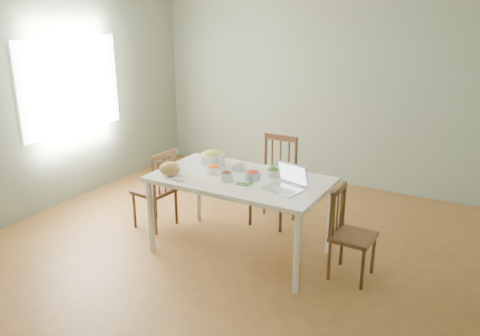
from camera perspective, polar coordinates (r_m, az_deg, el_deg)
The scene contains 19 objects.
floor at distance 5.26m, azimuth -1.51°, elevation -9.15°, with size 5.00×5.00×0.00m, color brown.
wall_back at distance 7.01m, azimuth 9.10°, elevation 9.27°, with size 5.00×0.00×2.70m, color slate.
wall_left at distance 6.43m, azimuth -21.27°, elevation 7.44°, with size 0.00×5.00×2.70m, color slate.
window_left at distance 6.58m, azimuth -19.30°, elevation 9.22°, with size 0.04×1.60×1.20m, color white.
dining_table at distance 4.97m, azimuth 0.00°, elevation -5.62°, with size 1.76×0.99×0.82m, color white, non-canonical shape.
chair_far at distance 5.61m, azimuth 3.89°, elevation -1.64°, with size 0.46×0.43×1.03m, color #482A18, non-canonical shape.
chair_left at distance 5.63m, azimuth -10.13°, elevation -2.42°, with size 0.41×0.39×0.93m, color #482A18, non-canonical shape.
chair_right at distance 4.62m, azimuth 13.29°, elevation -7.68°, with size 0.39×0.37×0.88m, color #482A18, non-canonical shape.
bread_boule at distance 4.92m, azimuth -8.31°, elevation -0.07°, with size 0.21×0.21×0.14m, color tan.
butter_stick at distance 4.74m, azimuth -7.37°, elevation -1.40°, with size 0.12×0.03×0.03m, color beige.
bowl_squash at distance 5.21m, azimuth -3.33°, elevation 1.27°, with size 0.27×0.27×0.16m, color #CDD361, non-canonical shape.
bowl_carrot at distance 4.93m, azimuth -3.17°, elevation -0.13°, with size 0.17×0.17×0.09m, color orange, non-canonical shape.
bowl_onion at distance 5.05m, azimuth -0.35°, elevation 0.33°, with size 0.17×0.17×0.09m, color beige, non-canonical shape.
bowl_mushroom at distance 4.73m, azimuth -1.70°, elevation -0.90°, with size 0.14×0.14×0.09m, color #35120B, non-canonical shape.
bowl_redpep at distance 4.75m, azimuth 1.50°, elevation -0.81°, with size 0.16×0.16×0.09m, color red, non-canonical shape.
bowl_broccoli at distance 4.86m, azimuth 3.92°, elevation -0.43°, with size 0.15×0.15×0.09m, color #163410, non-canonical shape.
flatbread at distance 4.98m, azimuth 5.49°, elevation -0.42°, with size 0.20×0.20×0.02m, color tan.
basil_bunch at distance 4.64m, azimuth 0.41°, elevation -1.77°, with size 0.19×0.19×0.02m, color #204A18, non-canonical shape.
laptop at distance 4.46m, azimuth 5.11°, elevation -1.24°, with size 0.34×0.30×0.23m, color silver, non-canonical shape.
Camera 1 is at (2.42, -3.99, 2.43)m, focal length 36.00 mm.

